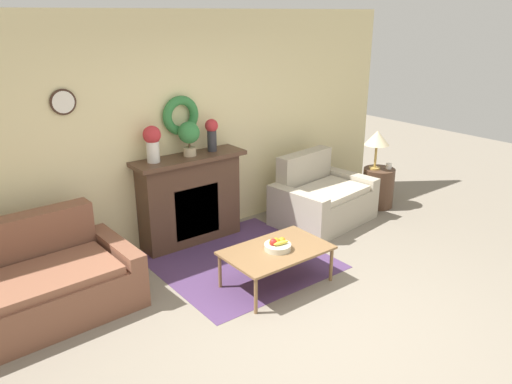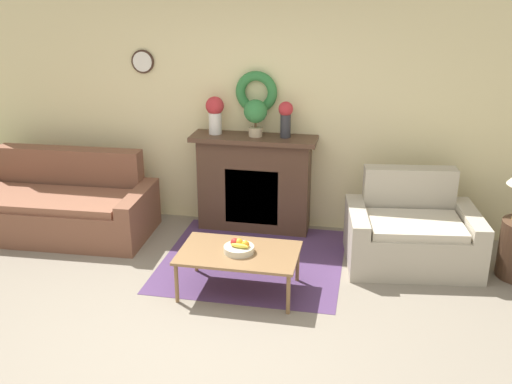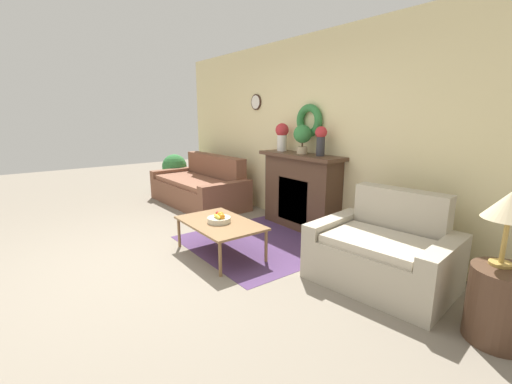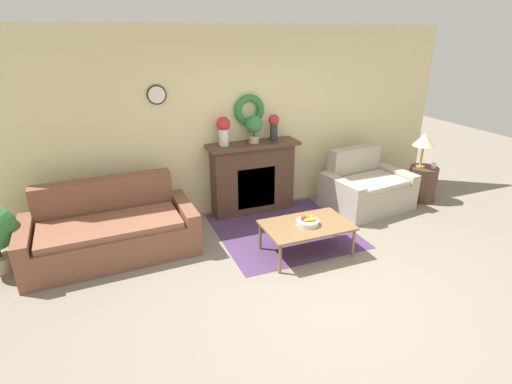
# 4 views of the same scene
# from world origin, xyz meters

# --- Properties ---
(ground_plane) EXTENTS (16.00, 16.00, 0.00)m
(ground_plane) POSITION_xyz_m (0.00, 0.00, 0.00)
(ground_plane) COLOR gray
(floor_rug) EXTENTS (1.80, 1.78, 0.01)m
(floor_rug) POSITION_xyz_m (0.21, 1.52, 0.00)
(floor_rug) COLOR #4C335B
(floor_rug) RESTS_ON ground_plane
(wall_back) EXTENTS (6.80, 0.17, 2.70)m
(wall_back) POSITION_xyz_m (-0.00, 2.53, 1.35)
(wall_back) COLOR beige
(wall_back) RESTS_ON ground_plane
(fireplace) EXTENTS (1.37, 0.41, 1.09)m
(fireplace) POSITION_xyz_m (0.06, 2.32, 0.55)
(fireplace) COLOR #4C3323
(fireplace) RESTS_ON ground_plane
(couch_left) EXTENTS (2.07, 1.05, 0.88)m
(couch_left) POSITION_xyz_m (-2.04, 1.80, 0.30)
(couch_left) COLOR brown
(couch_left) RESTS_ON ground_plane
(loveseat_right) EXTENTS (1.37, 1.06, 0.90)m
(loveseat_right) POSITION_xyz_m (1.77, 1.80, 0.31)
(loveseat_right) COLOR #B2A893
(loveseat_right) RESTS_ON ground_plane
(coffee_table) EXTENTS (1.07, 0.68, 0.40)m
(coffee_table) POSITION_xyz_m (0.21, 0.88, 0.37)
(coffee_table) COLOR olive
(coffee_table) RESTS_ON ground_plane
(fruit_bowl) EXTENTS (0.27, 0.27, 0.12)m
(fruit_bowl) POSITION_xyz_m (0.21, 0.87, 0.45)
(fruit_bowl) COLOR beige
(fruit_bowl) RESTS_ON coffee_table
(vase_on_mantel_left) EXTENTS (0.20, 0.20, 0.41)m
(vase_on_mantel_left) POSITION_xyz_m (-0.37, 2.32, 1.32)
(vase_on_mantel_left) COLOR silver
(vase_on_mantel_left) RESTS_ON fireplace
(vase_on_mantel_right) EXTENTS (0.16, 0.16, 0.39)m
(vase_on_mantel_right) POSITION_xyz_m (0.40, 2.32, 1.31)
(vase_on_mantel_right) COLOR #2D2D33
(vase_on_mantel_right) RESTS_ON fireplace
(potted_plant_on_mantel) EXTENTS (0.25, 0.25, 0.40)m
(potted_plant_on_mantel) POSITION_xyz_m (0.08, 2.30, 1.33)
(potted_plant_on_mantel) COLOR tan
(potted_plant_on_mantel) RESTS_ON fireplace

